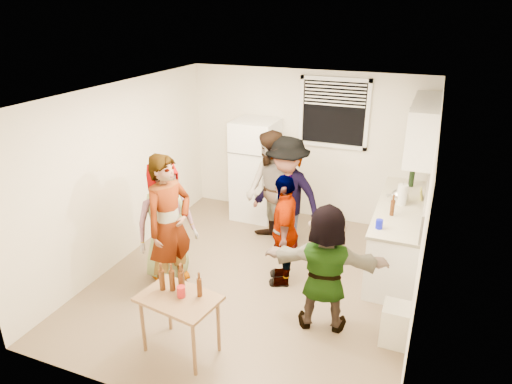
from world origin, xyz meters
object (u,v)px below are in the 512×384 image
at_px(wine_bottle, 410,186).
at_px(red_cup, 182,296).
at_px(kettle, 399,202).
at_px(guest_black, 283,280).
at_px(beer_bottle_table, 200,296).
at_px(guest_back_right, 285,247).
at_px(blue_cup, 379,228).
at_px(beer_bottle_counter, 391,215).
at_px(serving_table, 183,350).
at_px(refrigerator, 256,170).
at_px(guest_grey, 170,275).
at_px(trash_bin, 396,323).
at_px(guest_stripe, 175,289).
at_px(guest_back_left, 270,245).
at_px(guest_orange, 321,324).

distance_m(wine_bottle, red_cup, 3.98).
distance_m(kettle, guest_black, 1.94).
height_order(beer_bottle_table, guest_back_right, beer_bottle_table).
relative_size(blue_cup, guest_back_right, 0.07).
distance_m(kettle, beer_bottle_counter, 0.48).
distance_m(blue_cup, guest_back_right, 1.79).
xyz_separation_m(beer_bottle_counter, serving_table, (-1.82, -2.32, -0.90)).
relative_size(refrigerator, red_cup, 14.52).
relative_size(refrigerator, beer_bottle_counter, 8.05).
distance_m(beer_bottle_table, guest_grey, 1.70).
distance_m(trash_bin, guest_stripe, 2.78).
bearing_deg(trash_bin, guest_grey, 175.58).
relative_size(beer_bottle_counter, guest_stripe, 0.11).
distance_m(wine_bottle, guest_back_left, 2.30).
bearing_deg(blue_cup, guest_back_right, 154.74).
relative_size(serving_table, guest_back_right, 0.46).
relative_size(refrigerator, wine_bottle, 5.42).
xyz_separation_m(beer_bottle_counter, red_cup, (-1.80, -2.30, -0.22)).
bearing_deg(kettle, guest_black, -154.42).
relative_size(beer_bottle_table, guest_black, 0.13).
bearing_deg(blue_cup, beer_bottle_table, -130.74).
relative_size(wine_bottle, guest_black, 0.21).
bearing_deg(blue_cup, beer_bottle_counter, 77.17).
distance_m(guest_grey, guest_stripe, 0.35).
xyz_separation_m(trash_bin, guest_grey, (-2.99, 0.23, -0.25)).
height_order(trash_bin, guest_grey, trash_bin).
bearing_deg(kettle, guest_orange, -123.31).
relative_size(guest_back_left, guest_orange, 1.19).
height_order(trash_bin, guest_stripe, trash_bin).
relative_size(serving_table, guest_grey, 0.49).
bearing_deg(guest_back_left, guest_orange, -7.46).
relative_size(guest_back_right, guest_black, 1.15).
bearing_deg(red_cup, guest_black, 71.53).
distance_m(kettle, wine_bottle, 0.70).
relative_size(beer_bottle_counter, blue_cup, 1.82).
relative_size(serving_table, guest_black, 0.53).
distance_m(refrigerator, guest_grey, 2.41).
xyz_separation_m(kettle, blue_cup, (-0.15, -0.92, 0.00)).
xyz_separation_m(guest_grey, guest_back_right, (1.22, 1.32, 0.00)).
height_order(beer_bottle_table, guest_stripe, beer_bottle_table).
bearing_deg(wine_bottle, refrigerator, -178.95).
relative_size(refrigerator, serving_table, 2.12).
xyz_separation_m(beer_bottle_counter, guest_stripe, (-2.49, -1.38, -0.90)).
bearing_deg(refrigerator, red_cup, -80.86).
distance_m(blue_cup, guest_orange, 1.35).
xyz_separation_m(trash_bin, red_cup, (-2.07, -0.96, 0.43)).
bearing_deg(serving_table, guest_back_left, 88.08).
relative_size(kettle, guest_back_left, 0.15).
distance_m(beer_bottle_counter, guest_back_right, 1.76).
height_order(guest_black, guest_orange, guest_orange).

